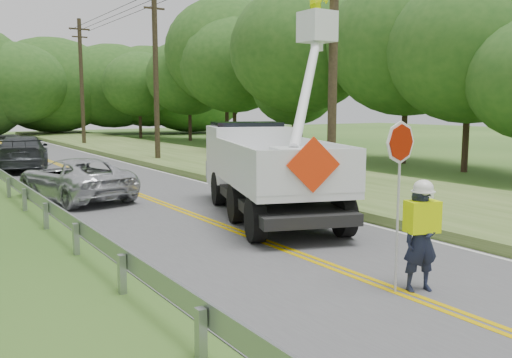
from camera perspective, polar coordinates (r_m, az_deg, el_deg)
ground at (r=9.29m, az=21.22°, el=-13.46°), size 140.00×140.00×0.00m
road at (r=20.53m, az=-12.27°, el=-1.61°), size 7.20×96.00×0.03m
guardrail at (r=20.30m, az=-23.90°, el=-0.65°), size 0.18×48.00×0.77m
utility_poles at (r=25.19m, az=-4.22°, el=12.24°), size 1.60×43.30×10.00m
tall_grass_verge at (r=23.92m, az=3.82°, el=0.20°), size 7.00×96.00×0.30m
treeline_right at (r=38.87m, az=3.21°, el=12.42°), size 12.39×55.62×12.46m
flagger at (r=9.95m, az=16.93°, el=-5.31°), size 1.17×0.62×3.00m
bucket_truck at (r=17.01m, az=0.87°, el=2.31°), size 5.43×8.15×7.45m
suv_silver at (r=19.96m, az=-18.50°, el=0.05°), size 3.31×5.59×1.46m
suv_darkgrey at (r=30.24m, az=-23.34°, el=2.57°), size 3.66×6.39×1.74m
yard_sign at (r=16.94m, az=17.75°, el=-1.86°), size 0.53×0.15×0.78m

